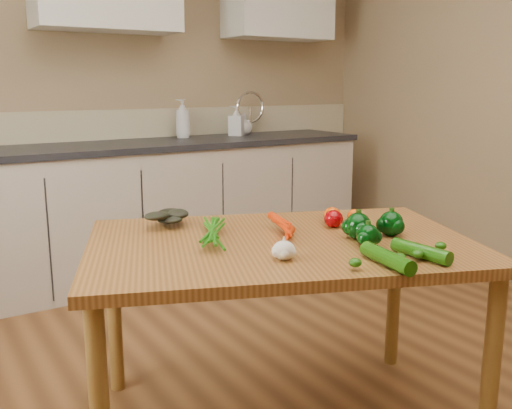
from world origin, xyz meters
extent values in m
cube|color=#9C825D|center=(0.00, 2.51, 1.30)|extent=(4.00, 0.02, 2.60)
cube|color=#BDB18E|center=(0.00, 2.48, 0.55)|extent=(3.98, 0.03, 1.10)
cube|color=#B0A393|center=(0.20, 2.19, 0.43)|extent=(2.80, 0.60, 0.86)
cube|color=#26262A|center=(0.20, 2.19, 0.88)|extent=(2.84, 0.64, 0.04)
cube|color=#99999E|center=(0.98, 2.19, 0.84)|extent=(0.55, 0.42, 0.10)
cylinder|color=silver|center=(0.98, 2.37, 1.02)|extent=(0.02, 0.02, 0.24)
cube|color=#945C2B|center=(-0.17, 0.26, 0.71)|extent=(1.58, 1.30, 0.04)
cylinder|color=brown|center=(0.27, -0.32, 0.34)|extent=(0.06, 0.06, 0.69)
cylinder|color=brown|center=(-0.61, 0.84, 0.34)|extent=(0.06, 0.06, 0.69)
cylinder|color=brown|center=(0.54, 0.39, 0.34)|extent=(0.06, 0.06, 0.69)
imported|color=silver|center=(0.40, 2.33, 1.03)|extent=(0.14, 0.14, 0.27)
imported|color=silver|center=(0.81, 2.28, 1.01)|extent=(0.14, 0.14, 0.22)
imported|color=silver|center=(0.90, 2.33, 0.98)|extent=(0.16, 0.16, 0.15)
ellipsoid|color=silver|center=(-0.29, 0.07, 0.76)|extent=(0.07, 0.07, 0.06)
sphere|color=black|center=(0.07, 0.13, 0.77)|extent=(0.09, 0.09, 0.09)
sphere|color=black|center=(0.21, 0.10, 0.77)|extent=(0.09, 0.09, 0.09)
sphere|color=black|center=(0.03, 0.04, 0.77)|extent=(0.08, 0.08, 0.08)
ellipsoid|color=#860206|center=(0.11, 0.31, 0.76)|extent=(0.07, 0.07, 0.07)
ellipsoid|color=#D94805|center=(0.15, 0.37, 0.76)|extent=(0.07, 0.07, 0.06)
ellipsoid|color=#D94805|center=(0.22, 0.31, 0.76)|extent=(0.06, 0.06, 0.06)
cylinder|color=#154907|center=(0.09, -0.15, 0.75)|extent=(0.07, 0.21, 0.05)
cylinder|color=#154907|center=(-0.06, -0.15, 0.75)|extent=(0.09, 0.23, 0.05)
camera|label=1|loc=(-1.29, -1.36, 1.28)|focal=40.00mm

